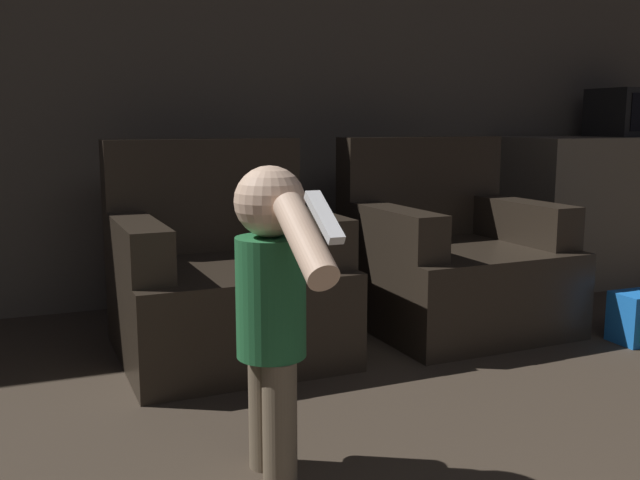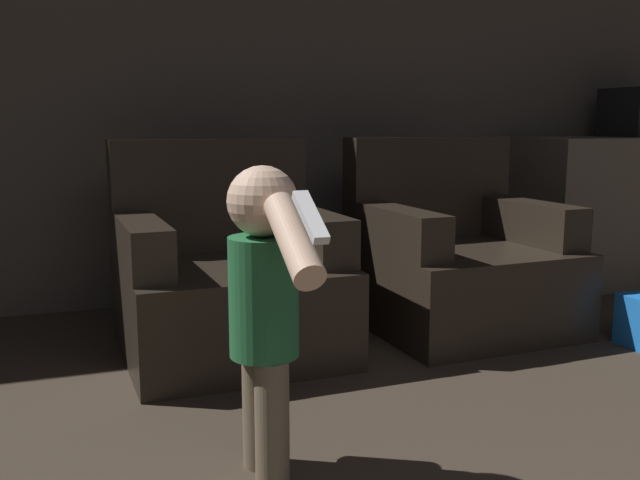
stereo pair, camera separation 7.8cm
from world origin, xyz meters
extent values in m
cube|color=#51493F|center=(0.00, 4.50, 1.30)|extent=(8.40, 0.05, 2.60)
cube|color=black|center=(-0.21, 3.52, 0.20)|extent=(0.91, 0.88, 0.40)
cube|color=black|center=(-0.22, 3.87, 0.65)|extent=(0.89, 0.19, 0.51)
cube|color=black|center=(-0.57, 3.51, 0.50)|extent=(0.18, 0.70, 0.20)
cube|color=black|center=(0.15, 3.54, 0.50)|extent=(0.18, 0.70, 0.20)
cube|color=black|center=(0.92, 3.52, 0.20)|extent=(0.92, 0.89, 0.40)
cube|color=black|center=(0.90, 3.87, 0.65)|extent=(0.89, 0.20, 0.51)
cube|color=black|center=(0.56, 3.51, 0.50)|extent=(0.19, 0.70, 0.20)
cube|color=black|center=(1.28, 3.54, 0.50)|extent=(0.19, 0.70, 0.20)
cylinder|color=brown|center=(-0.35, 2.41, 0.17)|extent=(0.10, 0.10, 0.35)
cylinder|color=brown|center=(-0.36, 2.51, 0.17)|extent=(0.10, 0.10, 0.35)
cylinder|color=#236638|center=(-0.36, 2.46, 0.51)|extent=(0.19, 0.19, 0.33)
sphere|color=beige|center=(-0.36, 2.46, 0.77)|extent=(0.19, 0.19, 0.19)
cylinder|color=beige|center=(-0.37, 2.58, 0.50)|extent=(0.08, 0.08, 0.28)
cylinder|color=beige|center=(-0.35, 2.22, 0.71)|extent=(0.08, 0.28, 0.21)
cube|color=white|center=(-0.35, 2.10, 0.77)|extent=(0.04, 0.16, 0.10)
cube|color=blue|center=(1.55, 3.01, 0.11)|extent=(0.24, 0.17, 0.23)
cube|color=#665B4C|center=(2.41, 4.12, 0.44)|extent=(1.38, 0.61, 0.88)
cube|color=black|center=(2.57, 4.12, 1.03)|extent=(0.52, 0.36, 0.29)
camera|label=1|loc=(-0.92, 0.68, 0.98)|focal=40.00mm
camera|label=2|loc=(-0.85, 0.65, 0.98)|focal=40.00mm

